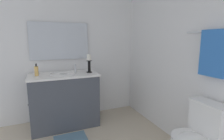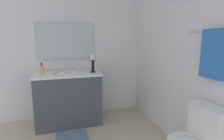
% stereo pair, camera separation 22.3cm
% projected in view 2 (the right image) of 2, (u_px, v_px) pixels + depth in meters
% --- Properties ---
extents(wall_back, '(2.62, 0.04, 2.45)m').
position_uv_depth(wall_back, '(182.00, 52.00, 2.16)').
color(wall_back, white).
rests_on(wall_back, ground).
extents(wall_left, '(0.04, 2.57, 2.45)m').
position_uv_depth(wall_left, '(71.00, 48.00, 3.02)').
color(wall_left, white).
rests_on(wall_left, ground).
extents(vanity_cabinet, '(0.58, 1.05, 0.85)m').
position_uv_depth(vanity_cabinet, '(69.00, 98.00, 2.83)').
color(vanity_cabinet, '#474C56').
rests_on(vanity_cabinet, ground).
extents(sink_basin, '(0.40, 0.40, 0.24)m').
position_uv_depth(sink_basin, '(68.00, 75.00, 2.76)').
color(sink_basin, white).
rests_on(sink_basin, vanity_cabinet).
extents(mirror, '(0.02, 0.95, 0.61)m').
position_uv_depth(mirror, '(66.00, 41.00, 2.94)').
color(mirror, silver).
extents(candle_holder_tall, '(0.09, 0.09, 0.29)m').
position_uv_depth(candle_holder_tall, '(93.00, 63.00, 2.80)').
color(candle_holder_tall, black).
rests_on(candle_holder_tall, vanity_cabinet).
extents(soap_bottle, '(0.06, 0.06, 0.18)m').
position_uv_depth(soap_bottle, '(42.00, 70.00, 2.64)').
color(soap_bottle, '#E5B259').
rests_on(soap_bottle, vanity_cabinet).
extents(towel_bar, '(0.73, 0.02, 0.02)m').
position_uv_depth(towel_bar, '(217.00, 31.00, 1.60)').
color(towel_bar, silver).
extents(towel_near_vanity, '(0.28, 0.03, 0.48)m').
position_uv_depth(towel_near_vanity, '(213.00, 54.00, 1.63)').
color(towel_near_vanity, blue).
rests_on(towel_near_vanity, towel_bar).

